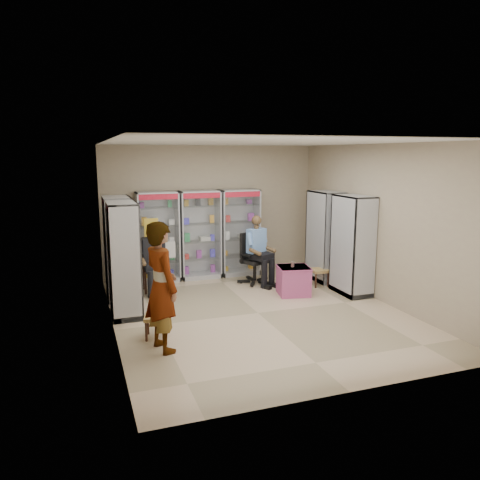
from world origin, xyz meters
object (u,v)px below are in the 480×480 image
object	(u,v)px
cabinet_back_left	(158,237)
woven_stool_a	(319,277)
standing_man	(162,287)
office_chair	(255,258)
pink_trunk	(293,281)
cabinet_left_far	(118,248)
cabinet_back_mid	(200,235)
seated_shopkeeper	(256,252)
woven_stool_b	(156,326)
cabinet_right_far	(325,236)
cabinet_right_near	(352,245)
cabinet_back_right	(239,232)
cabinet_left_near	(124,260)
wooden_chair	(153,269)

from	to	relation	value
cabinet_back_left	woven_stool_a	distance (m)	3.63
standing_man	office_chair	bearing A→B (deg)	-57.22
woven_stool_a	pink_trunk	bearing A→B (deg)	-153.37
cabinet_back_left	cabinet_left_far	world-z (taller)	same
cabinet_back_mid	seated_shopkeeper	xyz separation A→B (m)	(1.01, -0.91, -0.29)
woven_stool_b	cabinet_left_far	bearing A→B (deg)	98.08
office_chair	woven_stool_a	xyz separation A→B (m)	(1.24, -0.65, -0.37)
cabinet_right_far	cabinet_right_near	xyz separation A→B (m)	(0.00, -1.10, 0.00)
cabinet_back_right	cabinet_right_far	size ratio (longest dim) A/B	1.00
cabinet_left_far	cabinet_back_left	bearing A→B (deg)	135.00
cabinet_back_right	seated_shopkeeper	bearing A→B (deg)	-86.24
pink_trunk	office_chair	bearing A→B (deg)	112.08
cabinet_back_mid	standing_man	bearing A→B (deg)	-112.28
standing_man	cabinet_right_near	bearing A→B (deg)	-85.65
cabinet_back_left	office_chair	xyz separation A→B (m)	(1.96, -0.86, -0.44)
seated_shopkeeper	cabinet_right_near	bearing A→B (deg)	-62.85
cabinet_back_right	cabinet_right_far	distance (m)	1.98
cabinet_back_left	office_chair	size ratio (longest dim) A/B	1.80
woven_stool_b	standing_man	world-z (taller)	standing_man
pink_trunk	cabinet_right_far	bearing A→B (deg)	34.66
cabinet_back_right	office_chair	size ratio (longest dim) A/B	1.80
pink_trunk	standing_man	size ratio (longest dim) A/B	0.32
cabinet_left_near	woven_stool_b	distance (m)	1.51
wooden_chair	woven_stool_a	distance (m)	3.55
cabinet_back_right	wooden_chair	bearing A→B (deg)	-161.25
woven_stool_a	standing_man	world-z (taller)	standing_man
cabinet_back_mid	woven_stool_b	world-z (taller)	cabinet_back_mid
cabinet_back_right	cabinet_left_far	bearing A→B (deg)	-161.81
cabinet_back_right	woven_stool_a	world-z (taller)	cabinet_back_right
cabinet_right_near	pink_trunk	distance (m)	1.38
cabinet_back_left	cabinet_left_far	xyz separation A→B (m)	(-0.93, -0.93, 0.00)
office_chair	seated_shopkeeper	world-z (taller)	seated_shopkeeper
cabinet_left_far	wooden_chair	size ratio (longest dim) A/B	2.13
pink_trunk	woven_stool_b	size ratio (longest dim) A/B	1.68
cabinet_back_left	cabinet_back_right	xyz separation A→B (m)	(1.90, 0.00, 0.00)
woven_stool_a	cabinet_left_far	bearing A→B (deg)	171.98
cabinet_back_mid	woven_stool_a	size ratio (longest dim) A/B	5.49
cabinet_back_right	standing_man	bearing A→B (deg)	-123.58
cabinet_right_far	standing_man	world-z (taller)	cabinet_right_far
office_chair	pink_trunk	distance (m)	1.18
cabinet_back_right	cabinet_right_far	xyz separation A→B (m)	(1.63, -1.13, 0.00)
cabinet_back_mid	cabinet_right_far	world-z (taller)	same
seated_shopkeeper	woven_stool_a	size ratio (longest dim) A/B	3.88
office_chair	cabinet_left_far	bearing A→B (deg)	158.68
cabinet_right_near	pink_trunk	size ratio (longest dim) A/B	3.34
wooden_chair	standing_man	world-z (taller)	standing_man
cabinet_back_right	pink_trunk	distance (m)	2.10
office_chair	cabinet_left_near	bearing A→B (deg)	179.33
cabinet_back_mid	woven_stool_a	distance (m)	2.83
cabinet_right_near	cabinet_left_far	distance (m)	4.65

